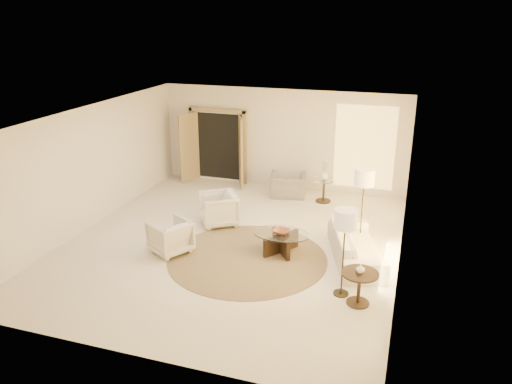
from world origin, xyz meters
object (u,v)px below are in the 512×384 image
(accent_chair, at_px, (288,182))
(floor_lamp_near, at_px, (364,181))
(coffee_table, at_px, (281,240))
(floor_lamp_far, at_px, (345,223))
(armchair_left, at_px, (218,208))
(side_table, at_px, (324,188))
(end_table, at_px, (359,282))
(end_vase, at_px, (360,269))
(side_vase, at_px, (324,176))
(bowl, at_px, (281,231))
(sofa, at_px, (356,245))
(armchair_right, at_px, (170,235))

(accent_chair, height_order, floor_lamp_near, floor_lamp_near)
(coffee_table, relative_size, floor_lamp_far, 0.73)
(armchair_left, height_order, side_table, armchair_left)
(side_table, height_order, floor_lamp_far, floor_lamp_far)
(end_table, distance_m, end_vase, 0.27)
(accent_chair, bearing_deg, side_vase, 162.15)
(accent_chair, distance_m, bowl, 3.41)
(coffee_table, bearing_deg, end_vase, -39.64)
(accent_chair, distance_m, end_table, 5.42)
(sofa, distance_m, armchair_left, 3.43)
(armchair_right, bearing_deg, armchair_left, -163.62)
(armchair_left, bearing_deg, bowl, 27.73)
(end_table, relative_size, floor_lamp_near, 0.37)
(armchair_right, distance_m, side_vase, 4.67)
(armchair_left, height_order, floor_lamp_far, floor_lamp_far)
(accent_chair, relative_size, side_table, 1.56)
(side_table, xyz_separation_m, bowl, (-0.29, -3.23, 0.11))
(floor_lamp_far, height_order, bowl, floor_lamp_far)
(coffee_table, bearing_deg, bowl, -90.00)
(accent_chair, distance_m, side_table, 1.00)
(accent_chair, xyz_separation_m, bowl, (0.71, -3.34, 0.06))
(coffee_table, distance_m, floor_lamp_far, 2.23)
(armchair_right, distance_m, accent_chair, 4.30)
(armchair_left, xyz_separation_m, bowl, (1.80, -0.98, 0.06))
(sofa, bearing_deg, coffee_table, 78.10)
(floor_lamp_near, bearing_deg, armchair_right, -156.97)
(sofa, height_order, accent_chair, accent_chair)
(accent_chair, bearing_deg, side_table, 162.15)
(sofa, bearing_deg, armchair_right, 85.09)
(side_vase, bearing_deg, end_table, -72.34)
(accent_chair, xyz_separation_m, coffee_table, (0.71, -3.34, -0.14))
(end_table, relative_size, floor_lamp_far, 0.39)
(sofa, xyz_separation_m, bowl, (-1.53, -0.16, 0.16))
(floor_lamp_far, xyz_separation_m, side_vase, (-1.17, 4.50, -0.66))
(armchair_left, distance_m, floor_lamp_near, 3.49)
(floor_lamp_near, distance_m, end_vase, 2.51)
(sofa, xyz_separation_m, armchair_right, (-3.74, -0.85, 0.06))
(floor_lamp_far, bearing_deg, side_table, 104.62)
(coffee_table, distance_m, end_table, 2.33)
(bowl, bearing_deg, side_vase, 84.94)
(end_table, relative_size, end_vase, 4.02)
(sofa, relative_size, accent_chair, 2.29)
(armchair_left, height_order, accent_chair, armchair_left)
(accent_chair, relative_size, coffee_table, 0.80)
(armchair_right, height_order, side_vase, side_vase)
(bowl, xyz_separation_m, side_vase, (0.29, 3.23, 0.25))
(floor_lamp_far, bearing_deg, floor_lamp_near, 88.18)
(side_table, relative_size, bowl, 1.82)
(side_table, xyz_separation_m, floor_lamp_far, (1.17, -4.50, 1.02))
(armchair_right, bearing_deg, accent_chair, -170.25)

